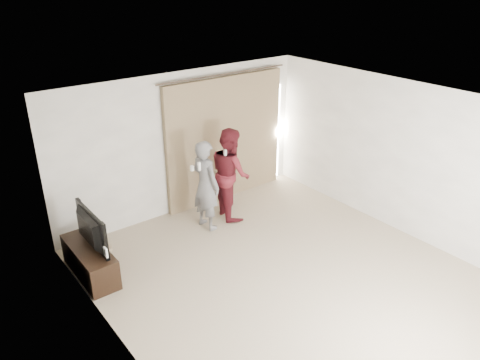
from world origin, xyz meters
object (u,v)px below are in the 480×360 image
at_px(person_man, 206,185).
at_px(person_woman, 230,173).
at_px(tv, 85,230).
at_px(tv_console, 90,261).

height_order(person_man, person_woman, person_woman).
xyz_separation_m(tv, person_woman, (2.77, 0.22, 0.08)).
distance_m(tv_console, person_man, 2.25).
bearing_deg(person_woman, tv, -175.36).
bearing_deg(person_woman, person_man, -170.86).
bearing_deg(tv, person_woman, -85.41).
relative_size(tv_console, person_man, 0.76).
bearing_deg(person_man, person_woman, 9.14).
height_order(tv, person_woman, person_woman).
bearing_deg(tv_console, tv, 0.00).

